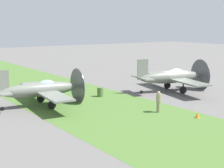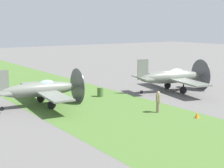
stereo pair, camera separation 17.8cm
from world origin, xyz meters
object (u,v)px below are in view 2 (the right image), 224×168
Objects in this scene: ground_crew_chief at (158,101)px; fuel_drum at (100,92)px; airplane_lead at (172,77)px; airplane_wingman at (42,89)px; runway_marker_cone at (197,115)px.

fuel_drum is at bearing 64.05° from ground_crew_chief.
airplane_wingman is (-1.71, -13.98, -0.09)m from airplane_lead.
airplane_wingman reaches higher than runway_marker_cone.
airplane_lead reaches higher than fuel_drum.
airplane_lead reaches higher than runway_marker_cone.
runway_marker_cone is at bearing 43.42° from airplane_wingman.
airplane_wingman is at bearing -86.32° from fuel_drum.
airplane_wingman is 13.16m from runway_marker_cone.
airplane_lead is at bearing 9.32° from ground_crew_chief.
fuel_drum is (-2.11, -7.69, -1.10)m from airplane_lead.
runway_marker_cone is at bearing -95.71° from ground_crew_chief.
runway_marker_cone is at bearing -21.21° from airplane_lead.
ground_crew_chief is 7.88m from fuel_drum.
ground_crew_chief is (5.75, -7.28, -0.63)m from airplane_lead.
ground_crew_chief is 1.92× the size of fuel_drum.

